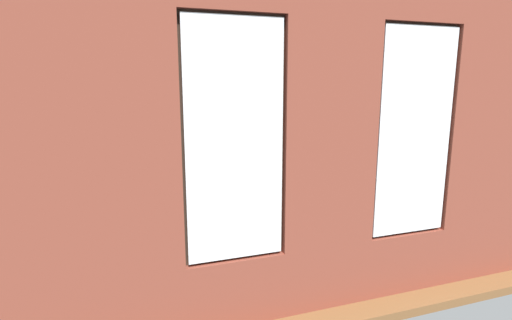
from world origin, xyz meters
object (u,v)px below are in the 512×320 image
(potted_plant_foreground_right, at_px, (86,169))
(potted_plant_between_couches, at_px, (363,226))
(couch_by_window, at_px, (255,258))
(candle_jar, at_px, (236,189))
(tv_flatscreen, at_px, (58,178))
(potted_plant_by_left_couch, at_px, (335,180))
(coffee_table, at_px, (246,196))
(cup_ceramic, at_px, (227,194))
(couch_left, at_px, (396,199))
(media_console, at_px, (61,217))
(potted_plant_near_tv, at_px, (94,214))
(table_plant_small, at_px, (246,188))
(remote_black, at_px, (261,189))
(remote_silver, at_px, (253,194))

(potted_plant_foreground_right, relative_size, potted_plant_between_couches, 1.76)
(couch_by_window, relative_size, candle_jar, 16.86)
(tv_flatscreen, distance_m, potted_plant_by_left_couch, 5.05)
(couch_by_window, distance_m, coffee_table, 2.40)
(cup_ceramic, bearing_deg, potted_plant_by_left_couch, -165.18)
(coffee_table, xyz_separation_m, potted_plant_foreground_right, (2.66, -1.69, 0.32))
(couch_left, bearing_deg, media_console, -105.24)
(couch_by_window, distance_m, potted_plant_between_couches, 1.49)
(potted_plant_between_couches, bearing_deg, potted_plant_near_tv, -24.55)
(couch_left, relative_size, candle_jar, 15.99)
(couch_left, relative_size, potted_plant_between_couches, 2.37)
(cup_ceramic, distance_m, potted_plant_by_left_couch, 2.51)
(couch_by_window, bearing_deg, candle_jar, -101.27)
(cup_ceramic, bearing_deg, couch_by_window, 82.96)
(coffee_table, relative_size, potted_plant_by_left_couch, 2.18)
(table_plant_small, bearing_deg, remote_black, -156.10)
(potted_plant_foreground_right, bearing_deg, remote_black, 152.72)
(couch_left, relative_size, cup_ceramic, 18.92)
(coffee_table, distance_m, remote_black, 0.37)
(cup_ceramic, bearing_deg, candle_jar, -132.42)
(candle_jar, height_order, potted_plant_by_left_couch, potted_plant_by_left_couch)
(remote_black, distance_m, potted_plant_between_couches, 2.47)
(cup_ceramic, bearing_deg, remote_silver, 180.00)
(candle_jar, relative_size, tv_flatscreen, 0.10)
(coffee_table, bearing_deg, remote_silver, 125.68)
(cup_ceramic, bearing_deg, potted_plant_foreground_right, -38.36)
(tv_flatscreen, height_order, potted_plant_between_couches, tv_flatscreen)
(potted_plant_foreground_right, bearing_deg, media_console, 78.10)
(couch_by_window, height_order, remote_silver, couch_by_window)
(candle_jar, bearing_deg, coffee_table, 145.15)
(coffee_table, bearing_deg, media_console, -5.42)
(table_plant_small, bearing_deg, remote_silver, 125.68)
(potted_plant_by_left_couch, bearing_deg, candle_jar, 10.48)
(cup_ceramic, bearing_deg, table_plant_small, -160.80)
(couch_by_window, distance_m, potted_plant_by_left_couch, 3.90)
(remote_silver, height_order, media_console, media_console)
(table_plant_small, distance_m, remote_silver, 0.18)
(tv_flatscreen, bearing_deg, couch_left, 167.81)
(table_plant_small, xyz_separation_m, remote_silver, (-0.09, 0.13, -0.09))
(candle_jar, bearing_deg, tv_flatscreen, -3.63)
(couch_left, relative_size, tv_flatscreen, 1.64)
(coffee_table, xyz_separation_m, remote_black, (-0.33, -0.15, 0.06))
(potted_plant_by_left_couch, height_order, potted_plant_between_couches, potted_plant_between_couches)
(couch_by_window, bearing_deg, table_plant_small, -105.32)
(coffee_table, distance_m, candle_jar, 0.22)
(couch_left, xyz_separation_m, coffee_table, (2.46, -0.89, 0.04))
(couch_by_window, distance_m, table_plant_small, 2.41)
(couch_left, bearing_deg, table_plant_small, -112.90)
(tv_flatscreen, bearing_deg, cup_ceramic, 171.02)
(remote_silver, distance_m, media_console, 3.08)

